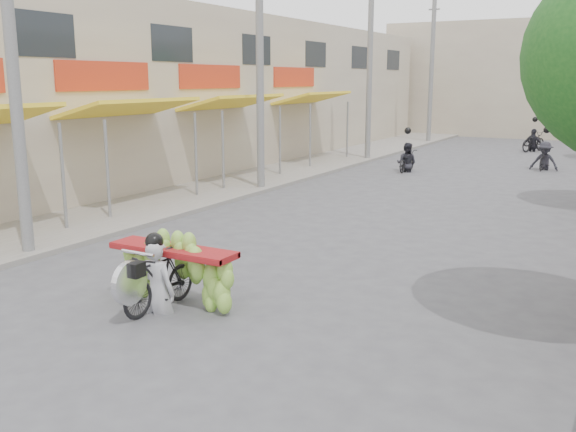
# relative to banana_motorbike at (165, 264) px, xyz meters

# --- Properties ---
(ground) EXTENTS (120.00, 120.00, 0.00)m
(ground) POSITION_rel_banana_motorbike_xyz_m (1.03, -2.03, -0.70)
(ground) COLOR #4F4F54
(ground) RESTS_ON ground
(sidewalk_left) EXTENTS (4.00, 60.00, 0.12)m
(sidewalk_left) POSITION_rel_banana_motorbike_xyz_m (-5.97, 12.97, -0.64)
(sidewalk_left) COLOR gray
(sidewalk_left) RESTS_ON ground
(shophouse_row_left) EXTENTS (9.77, 40.00, 6.00)m
(shophouse_row_left) POSITION_rel_banana_motorbike_xyz_m (-10.95, 11.95, 2.30)
(shophouse_row_left) COLOR #B3A68E
(shophouse_row_left) RESTS_ON ground
(far_building) EXTENTS (20.00, 6.00, 7.00)m
(far_building) POSITION_rel_banana_motorbike_xyz_m (1.03, 35.97, 2.80)
(far_building) COLOR #B3A68E
(far_building) RESTS_ON ground
(utility_pole_near) EXTENTS (0.60, 0.24, 8.00)m
(utility_pole_near) POSITION_rel_banana_motorbike_xyz_m (-4.37, 0.97, 3.33)
(utility_pole_near) COLOR slate
(utility_pole_near) RESTS_ON ground
(utility_pole_mid) EXTENTS (0.60, 0.24, 8.00)m
(utility_pole_mid) POSITION_rel_banana_motorbike_xyz_m (-4.37, 9.97, 3.33)
(utility_pole_mid) COLOR slate
(utility_pole_mid) RESTS_ON ground
(utility_pole_far) EXTENTS (0.60, 0.24, 8.00)m
(utility_pole_far) POSITION_rel_banana_motorbike_xyz_m (-4.37, 18.97, 3.33)
(utility_pole_far) COLOR slate
(utility_pole_far) RESTS_ON ground
(utility_pole_back) EXTENTS (0.60, 0.24, 8.00)m
(utility_pole_back) POSITION_rel_banana_motorbike_xyz_m (-4.37, 27.97, 3.33)
(utility_pole_back) COLOR slate
(utility_pole_back) RESTS_ON ground
(banana_motorbike) EXTENTS (2.20, 1.79, 2.09)m
(banana_motorbike) POSITION_rel_banana_motorbike_xyz_m (0.00, 0.00, 0.00)
(banana_motorbike) COLOR black
(banana_motorbike) RESTS_ON ground
(bg_motorbike_a) EXTENTS (0.79, 1.46, 1.95)m
(bg_motorbike_a) POSITION_rel_banana_motorbike_xyz_m (-1.68, 16.37, 0.07)
(bg_motorbike_a) COLOR black
(bg_motorbike_a) RESTS_ON ground
(bg_motorbike_b) EXTENTS (1.09, 1.64, 1.95)m
(bg_motorbike_b) POSITION_rel_banana_motorbike_xyz_m (2.93, 19.39, 0.16)
(bg_motorbike_b) COLOR black
(bg_motorbike_b) RESTS_ON ground
(bg_motorbike_c) EXTENTS (1.28, 1.88, 1.95)m
(bg_motorbike_c) POSITION_rel_banana_motorbike_xyz_m (1.47, 26.21, 0.07)
(bg_motorbike_c) COLOR black
(bg_motorbike_c) RESTS_ON ground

